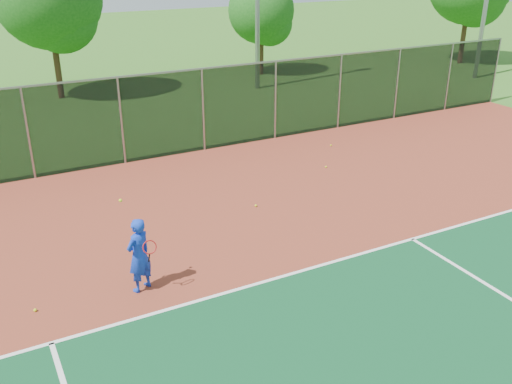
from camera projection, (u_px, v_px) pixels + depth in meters
ground at (439, 325)px, 11.45m from camera, size 120.00×120.00×0.00m
court_apron at (375, 277)px, 13.07m from camera, size 30.00×20.00×0.02m
fence_back at (203, 109)px, 20.57m from camera, size 30.00×0.06×3.03m
tennis_player at (139, 255)px, 12.27m from camera, size 0.74×0.74×2.20m
practice_ball_1 at (256, 206)px, 16.55m from camera, size 0.07×0.07×0.07m
practice_ball_2 at (35, 310)px, 11.83m from camera, size 0.07×0.07×0.07m
practice_ball_4 at (326, 167)px, 19.43m from camera, size 0.07×0.07×0.07m
practice_ball_6 at (331, 145)px, 21.52m from camera, size 0.07×0.07×0.07m
tree_back_left at (51, 0)px, 26.54m from camera, size 5.02×5.02×7.37m
tree_back_mid at (263, 13)px, 32.15m from camera, size 3.74×3.74×5.49m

